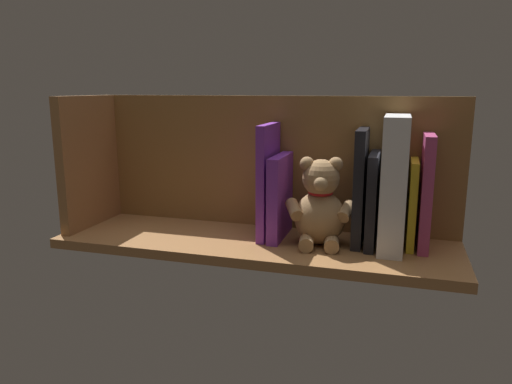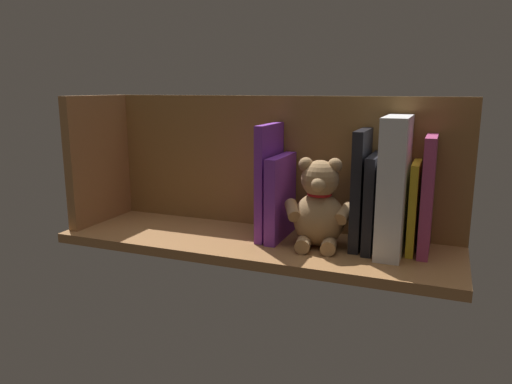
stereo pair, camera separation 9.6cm
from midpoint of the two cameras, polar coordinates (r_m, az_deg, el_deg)
ground_plane at (r=113.88cm, az=-2.42°, el=-6.06°), size 92.15×28.27×2.20cm
shelf_back_panel at (r=120.85cm, az=-0.67°, el=3.52°), size 92.15×1.50×32.67cm
shelf_side_divider at (r=130.75cm, az=-21.12°, el=3.36°), size 2.40×22.27×32.67cm
book_0 at (r=108.83cm, az=17.04°, el=-0.04°), size 2.25×12.79×24.97cm
book_1 at (r=109.88cm, az=15.59°, el=-1.36°), size 1.60×11.87×19.31cm
dictionary_thick_white at (r=106.49cm, az=13.50°, el=0.98°), size 5.21×16.80×28.92cm
book_2 at (r=108.69cm, az=11.16°, el=-0.92°), size 2.06×14.82×20.66cm
book_3 at (r=109.03cm, az=9.77°, el=0.57°), size 2.22×13.59×25.83cm
teddy_bear at (r=107.79cm, az=5.06°, el=-1.72°), size 15.91×13.78×19.80cm
book_4 at (r=112.30cm, az=0.42°, el=-0.58°), size 2.59×15.48×19.43cm
book_5 at (r=112.75cm, az=-0.96°, el=1.30°), size 1.91×14.75×26.51cm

